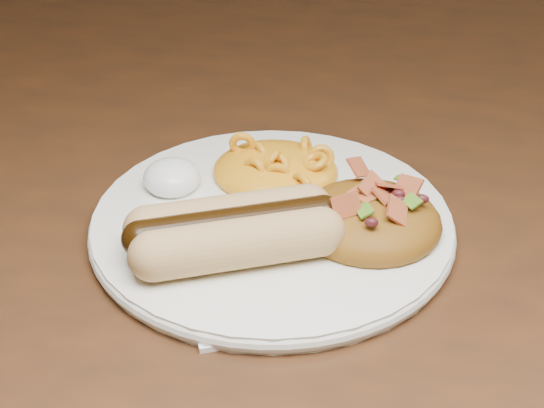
# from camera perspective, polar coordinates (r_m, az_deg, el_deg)

# --- Properties ---
(table) EXTENTS (1.60, 0.90, 0.75)m
(table) POSITION_cam_1_polar(r_m,az_deg,el_deg) (0.73, 10.39, -3.84)
(table) COLOR #492610
(table) RESTS_ON floor
(plate) EXTENTS (0.27, 0.27, 0.01)m
(plate) POSITION_cam_1_polar(r_m,az_deg,el_deg) (0.58, -0.00, -1.36)
(plate) COLOR white
(plate) RESTS_ON table
(hotdog) EXTENTS (0.12, 0.11, 0.03)m
(hotdog) POSITION_cam_1_polar(r_m,az_deg,el_deg) (0.54, -2.62, -1.77)
(hotdog) COLOR tan
(hotdog) RESTS_ON plate
(mac_and_cheese) EXTENTS (0.10, 0.10, 0.04)m
(mac_and_cheese) POSITION_cam_1_polar(r_m,az_deg,el_deg) (0.62, 0.24, 3.37)
(mac_and_cheese) COLOR yellow
(mac_and_cheese) RESTS_ON plate
(sour_cream) EXTENTS (0.04, 0.04, 0.03)m
(sour_cream) POSITION_cam_1_polar(r_m,az_deg,el_deg) (0.61, -6.90, 2.20)
(sour_cream) COLOR white
(sour_cream) RESTS_ON plate
(taco_salad) EXTENTS (0.10, 0.09, 0.04)m
(taco_salad) POSITION_cam_1_polar(r_m,az_deg,el_deg) (0.56, 6.74, -0.34)
(taco_salad) COLOR #A13001
(taco_salad) RESTS_ON plate
(fork) EXTENTS (0.09, 0.16, 0.00)m
(fork) POSITION_cam_1_polar(r_m,az_deg,el_deg) (0.53, -5.01, -6.29)
(fork) COLOR white
(fork) RESTS_ON table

